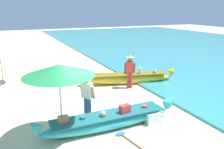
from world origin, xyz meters
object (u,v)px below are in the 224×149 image
(person_vendor_hatted, at_px, (130,69))
(cooler_box, at_px, (153,118))
(paddle, at_px, (132,142))
(patio_umbrella_large, at_px, (59,71))
(person_tourist_customer, at_px, (87,96))
(boat_yellow_midground, at_px, (130,78))
(boat_cyan_foreground, at_px, (109,120))

(person_vendor_hatted, distance_m, cooler_box, 3.86)
(paddle, bearing_deg, patio_umbrella_large, 145.06)
(cooler_box, bearing_deg, person_tourist_customer, 156.92)
(boat_yellow_midground, height_order, person_tourist_customer, person_tourist_customer)
(boat_yellow_midground, bearing_deg, boat_cyan_foreground, -126.49)
(paddle, bearing_deg, person_tourist_customer, 110.82)
(boat_cyan_foreground, height_order, person_vendor_hatted, person_vendor_hatted)
(person_vendor_hatted, bearing_deg, cooler_box, -106.51)
(person_tourist_customer, bearing_deg, cooler_box, -29.71)
(patio_umbrella_large, height_order, paddle, patio_umbrella_large)
(person_tourist_customer, distance_m, patio_umbrella_large, 1.70)
(person_vendor_hatted, xyz_separation_m, cooler_box, (-1.07, -3.62, -0.77))
(boat_cyan_foreground, xyz_separation_m, person_tourist_customer, (-0.46, 0.79, 0.64))
(person_tourist_customer, xyz_separation_m, patio_umbrella_large, (-1.04, -0.66, 1.17))
(person_tourist_customer, xyz_separation_m, cooler_box, (1.95, -1.11, -0.72))
(boat_cyan_foreground, distance_m, person_tourist_customer, 1.12)
(person_tourist_customer, relative_size, paddle, 0.88)
(person_vendor_hatted, relative_size, paddle, 0.90)
(patio_umbrella_large, bearing_deg, person_tourist_customer, 32.44)
(patio_umbrella_large, xyz_separation_m, paddle, (1.76, -1.23, -2.06))
(boat_cyan_foreground, relative_size, patio_umbrella_large, 2.13)
(boat_yellow_midground, xyz_separation_m, person_tourist_customer, (-3.37, -3.15, 0.62))
(person_vendor_hatted, height_order, paddle, person_vendor_hatted)
(patio_umbrella_large, distance_m, cooler_box, 3.57)
(person_vendor_hatted, bearing_deg, person_tourist_customer, -140.30)
(cooler_box, bearing_deg, person_vendor_hatted, 80.13)
(person_vendor_hatted, bearing_deg, boat_cyan_foreground, -127.83)
(boat_cyan_foreground, distance_m, cooler_box, 1.53)
(patio_umbrella_large, bearing_deg, person_vendor_hatted, 37.96)
(paddle, bearing_deg, person_vendor_hatted, 62.40)
(boat_yellow_midground, distance_m, cooler_box, 4.49)
(person_tourist_customer, bearing_deg, person_vendor_hatted, 39.70)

